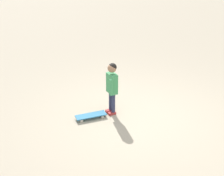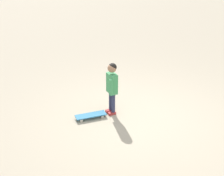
{
  "view_description": "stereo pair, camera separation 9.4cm",
  "coord_description": "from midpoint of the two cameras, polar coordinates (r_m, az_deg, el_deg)",
  "views": [
    {
      "loc": [
        5.54,
        0.78,
        3.34
      ],
      "look_at": [
        -0.14,
        -0.56,
        0.55
      ],
      "focal_mm": 53.66,
      "sensor_mm": 36.0,
      "label": 1
    },
    {
      "loc": [
        5.52,
        0.88,
        3.34
      ],
      "look_at": [
        -0.14,
        -0.56,
        0.55
      ],
      "focal_mm": 53.66,
      "sensor_mm": 36.0,
      "label": 2
    }
  ],
  "objects": [
    {
      "name": "ground_plane",
      "position": [
        6.51,
        4.95,
        -5.42
      ],
      "size": [
        50.0,
        50.0,
        0.0
      ],
      "primitive_type": "plane",
      "color": "tan"
    },
    {
      "name": "skateboard",
      "position": [
        6.52,
        -3.22,
        -4.68
      ],
      "size": [
        0.5,
        0.6,
        0.07
      ],
      "color": "teal",
      "rests_on": "ground"
    },
    {
      "name": "child_person",
      "position": [
        6.42,
        0.41,
        0.85
      ],
      "size": [
        0.4,
        0.27,
        1.06
      ],
      "color": "#2D3351",
      "rests_on": "ground"
    }
  ]
}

